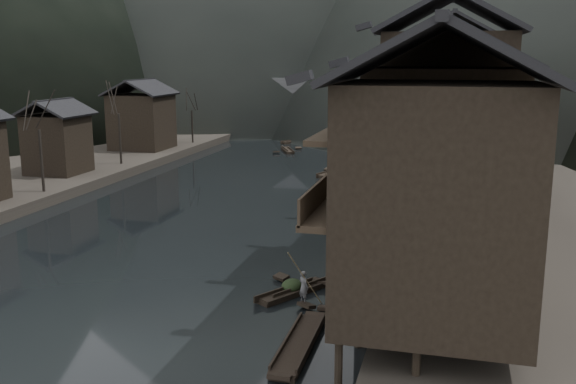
% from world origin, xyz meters
% --- Properties ---
extents(water, '(300.00, 300.00, 0.00)m').
position_xyz_m(water, '(0.00, 0.00, 0.00)').
color(water, black).
rests_on(water, ground).
extents(left_bank, '(40.00, 200.00, 1.20)m').
position_xyz_m(left_bank, '(-35.00, 40.00, 0.60)').
color(left_bank, '#2D2823').
rests_on(left_bank, ground).
extents(stilt_houses, '(9.00, 67.60, 16.57)m').
position_xyz_m(stilt_houses, '(17.28, 19.16, 9.10)').
color(stilt_houses, black).
rests_on(stilt_houses, ground).
extents(left_houses, '(8.10, 53.20, 8.73)m').
position_xyz_m(left_houses, '(-20.50, 20.12, 5.66)').
color(left_houses, black).
rests_on(left_houses, left_bank).
extents(bare_trees, '(3.90, 62.58, 7.80)m').
position_xyz_m(bare_trees, '(-17.00, 16.76, 6.66)').
color(bare_trees, black).
rests_on(bare_trees, left_bank).
extents(moored_sampans, '(2.53, 50.14, 0.47)m').
position_xyz_m(moored_sampans, '(12.11, 15.15, 0.20)').
color(moored_sampans, black).
rests_on(moored_sampans, water).
extents(midriver_boats, '(13.20, 29.83, 0.45)m').
position_xyz_m(midriver_boats, '(-1.27, 48.90, 0.20)').
color(midriver_boats, black).
rests_on(midriver_boats, water).
extents(stone_bridge, '(40.00, 6.00, 9.00)m').
position_xyz_m(stone_bridge, '(-0.00, 72.00, 5.11)').
color(stone_bridge, '#4C4C4F').
rests_on(stone_bridge, ground).
extents(hero_sampan, '(3.35, 4.67, 0.44)m').
position_xyz_m(hero_sampan, '(9.90, -0.15, 0.20)').
color(hero_sampan, black).
rests_on(hero_sampan, water).
extents(cargo_heap, '(1.10, 1.43, 0.66)m').
position_xyz_m(cargo_heap, '(9.78, 0.05, 0.76)').
color(cargo_heap, black).
rests_on(cargo_heap, hero_sampan).
extents(boatman, '(0.73, 0.69, 1.68)m').
position_xyz_m(boatman, '(10.82, -1.63, 1.28)').
color(boatman, '#5E5E60').
rests_on(boatman, hero_sampan).
extents(bamboo_pole, '(1.68, 1.78, 3.53)m').
position_xyz_m(bamboo_pole, '(11.02, -1.63, 3.88)').
color(bamboo_pole, '#8C7A51').
rests_on(bamboo_pole, boatman).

